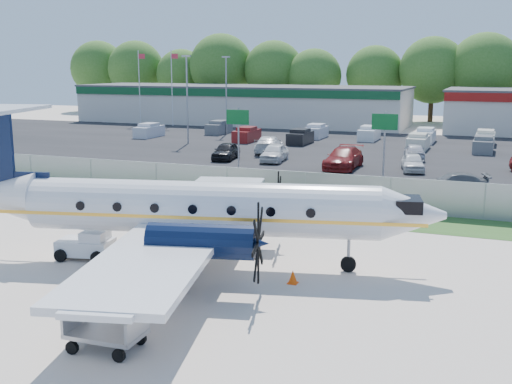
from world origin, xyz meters
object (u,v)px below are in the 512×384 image
(baggage_cart_near, at_px, (144,259))
(baggage_cart_far, at_px, (106,332))
(aircraft, at_px, (192,207))
(pushback_tug, at_px, (88,245))

(baggage_cart_near, xyz_separation_m, baggage_cart_far, (2.88, -6.91, 0.09))
(aircraft, relative_size, baggage_cart_near, 10.12)
(aircraft, xyz_separation_m, pushback_tug, (-4.65, -0.76, -1.87))
(pushback_tug, bearing_deg, baggage_cart_near, -8.71)
(aircraft, distance_m, baggage_cart_near, 2.86)
(pushback_tug, distance_m, baggage_cart_far, 9.46)
(aircraft, relative_size, pushback_tug, 8.36)
(aircraft, distance_m, pushback_tug, 5.07)
(aircraft, xyz_separation_m, baggage_cart_far, (1.26, -8.13, -1.92))
(pushback_tug, xyz_separation_m, baggage_cart_far, (5.91, -7.38, -0.05))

